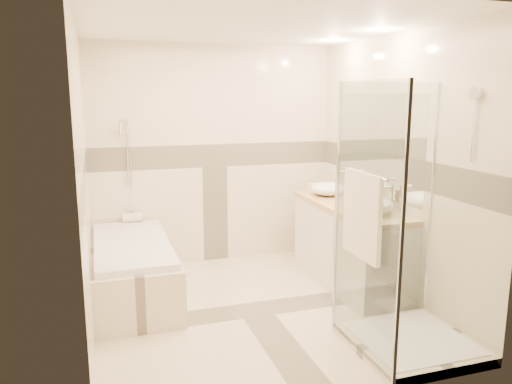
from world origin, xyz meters
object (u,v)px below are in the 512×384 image
object	(u,v)px
vessel_sink_far	(370,205)
amenity_bottle_b	(352,198)
bathtub	(133,267)
vanity	(349,245)
vessel_sink_near	(327,189)
amenity_bottle_a	(352,197)
shower_enclosure	(395,285)

from	to	relation	value
vessel_sink_far	amenity_bottle_b	bearing A→B (deg)	90.00
bathtub	vanity	distance (m)	2.18
vessel_sink_near	amenity_bottle_a	size ratio (longest dim) A/B	2.18
vessel_sink_near	amenity_bottle_b	distance (m)	0.57
vessel_sink_far	amenity_bottle_a	xyz separation A→B (m)	(0.00, 0.36, -0.00)
bathtub	amenity_bottle_b	world-z (taller)	amenity_bottle_b
shower_enclosure	vessel_sink_near	size ratio (longest dim) A/B	5.46
vessel_sink_far	amenity_bottle_a	size ratio (longest dim) A/B	2.51
shower_enclosure	vessel_sink_near	distance (m)	1.85
amenity_bottle_a	vessel_sink_near	bearing A→B (deg)	90.00
bathtub	vanity	world-z (taller)	vanity
bathtub	shower_enclosure	size ratio (longest dim) A/B	0.83
amenity_bottle_a	amenity_bottle_b	size ratio (longest dim) A/B	1.01
bathtub	amenity_bottle_b	bearing A→B (deg)	-10.84
vanity	amenity_bottle_b	bearing A→B (deg)	-109.01
vanity	amenity_bottle_a	xyz separation A→B (m)	(-0.02, -0.05, 0.51)
shower_enclosure	vessel_sink_near	xyz separation A→B (m)	(0.27, 1.78, 0.42)
shower_enclosure	vanity	bearing A→B (deg)	77.03
amenity_bottle_a	amenity_bottle_b	distance (m)	0.01
shower_enclosure	vessel_sink_far	size ratio (longest dim) A/B	4.74
vessel_sink_near	amenity_bottle_a	xyz separation A→B (m)	(0.00, -0.55, 0.01)
vessel_sink_far	amenity_bottle_b	distance (m)	0.34
amenity_bottle_a	vessel_sink_far	bearing A→B (deg)	-90.00
vanity	vessel_sink_near	world-z (taller)	vessel_sink_near
bathtub	vessel_sink_far	bearing A→B (deg)	-19.45
vessel_sink_far	amenity_bottle_b	world-z (taller)	vessel_sink_far
amenity_bottle_b	vessel_sink_far	bearing A→B (deg)	-90.00
vessel_sink_near	amenity_bottle_a	bearing A→B (deg)	-90.00
amenity_bottle_b	amenity_bottle_a	bearing A→B (deg)	90.00
vessel_sink_far	vanity	bearing A→B (deg)	87.16
vanity	bathtub	bearing A→B (deg)	170.75
bathtub	vessel_sink_near	bearing A→B (deg)	4.26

